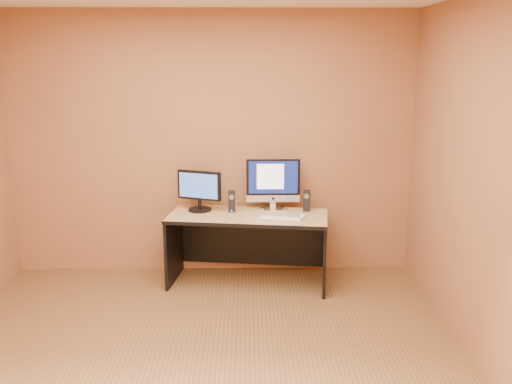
% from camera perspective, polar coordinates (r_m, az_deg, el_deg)
% --- Properties ---
extents(floor, '(4.00, 4.00, 0.00)m').
position_cam_1_polar(floor, '(4.21, -5.84, -17.35)').
color(floor, brown).
rests_on(floor, ground).
extents(walls, '(4.00, 4.00, 2.60)m').
position_cam_1_polar(walls, '(3.72, -6.31, 0.13)').
color(walls, '#955D3C').
rests_on(walls, ground).
extents(desk, '(1.57, 0.85, 0.69)m').
position_cam_1_polar(desk, '(5.50, -0.80, -5.75)').
color(desk, tan).
rests_on(desk, ground).
extents(imac, '(0.53, 0.20, 0.51)m').
position_cam_1_polar(imac, '(5.54, 1.73, 0.84)').
color(imac, silver).
rests_on(imac, desk).
extents(second_monitor, '(0.50, 0.37, 0.39)m').
position_cam_1_polar(second_monitor, '(5.52, -5.68, 0.11)').
color(second_monitor, black).
rests_on(second_monitor, desk).
extents(speaker_left, '(0.07, 0.07, 0.21)m').
position_cam_1_polar(speaker_left, '(5.48, -2.44, -0.96)').
color(speaker_left, black).
rests_on(speaker_left, desk).
extents(speaker_right, '(0.08, 0.08, 0.21)m').
position_cam_1_polar(speaker_right, '(5.53, 5.10, -0.87)').
color(speaker_right, black).
rests_on(speaker_right, desk).
extents(keyboard, '(0.42, 0.19, 0.02)m').
position_cam_1_polar(keyboard, '(5.24, 2.42, -2.68)').
color(keyboard, silver).
rests_on(keyboard, desk).
extents(mouse, '(0.07, 0.11, 0.03)m').
position_cam_1_polar(mouse, '(5.32, 4.66, -2.39)').
color(mouse, white).
rests_on(mouse, desk).
extents(cable_a, '(0.08, 0.20, 0.01)m').
position_cam_1_polar(cable_a, '(5.65, 2.78, -1.56)').
color(cable_a, black).
rests_on(cable_a, desk).
extents(cable_b, '(0.09, 0.15, 0.01)m').
position_cam_1_polar(cable_b, '(5.68, 0.85, -1.46)').
color(cable_b, black).
rests_on(cable_b, desk).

